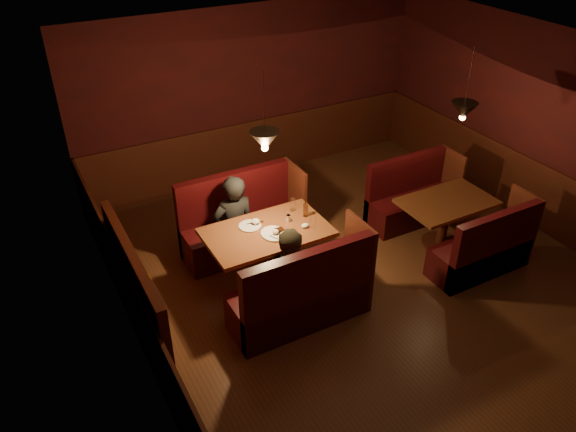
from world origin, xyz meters
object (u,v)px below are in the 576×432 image
main_bench_far (242,226)px  second_bench_far (410,200)px  main_table (268,243)px  main_bench_near (304,299)px  diner_a (233,208)px  second_bench_near (485,252)px  diner_b (294,262)px  second_table (446,212)px

main_bench_far → second_bench_far: (2.60, -0.51, -0.04)m
main_table → main_bench_near: main_bench_near is taller
main_bench_near → diner_a: size_ratio=1.03×
main_table → second_bench_far: bearing=8.0°
main_bench_far → second_bench_near: 3.31m
second_bench_far → diner_b: 2.83m
main_table → second_bench_far: main_table is taller
second_bench_far → diner_a: diner_a is taller
main_bench_near → second_table: 2.62m
second_bench_near → diner_a: diner_a is taller
second_bench_near → main_table: bearing=155.8°
second_table → diner_b: 2.60m
main_table → main_bench_near: size_ratio=0.91×
second_table → diner_a: diner_a is taller
main_table → diner_b: (0.01, -0.64, 0.12)m
main_table → second_bench_near: main_table is taller
second_bench_near → diner_b: 2.70m
diner_a → diner_b: 1.33m
main_bench_far → diner_a: bearing=-133.9°
second_table → diner_a: bearing=158.6°
main_bench_near → second_table: size_ratio=1.32×
diner_a → main_table: bearing=105.9°
second_table → second_bench_far: size_ratio=0.90×
second_table → second_bench_near: size_ratio=0.90×
main_bench_far → second_bench_near: (2.60, -2.05, -0.04)m
main_bench_near → second_bench_far: bearing=25.6°
main_bench_near → second_bench_near: size_ratio=1.19×
diner_b → diner_a: bearing=106.4°
main_bench_far → main_bench_near: size_ratio=1.00×
second_table → main_table: bearing=171.1°
second_table → second_bench_near: bearing=-87.8°
main_bench_far → second_bench_near: size_ratio=1.19×
main_bench_near → second_bench_near: bearing=-6.5°
second_bench_far → main_table: bearing=-172.0°
second_bench_far → diner_b: bearing=-158.9°
main_bench_far → main_bench_near: 1.75m
main_bench_far → diner_b: 1.56m
main_table → second_bench_near: size_ratio=1.08×
diner_b → second_bench_far: bearing=29.6°
second_bench_far → diner_b: (-2.61, -1.01, 0.43)m
main_bench_near → second_bench_far: (2.60, 1.24, -0.04)m
main_bench_far → second_table: size_ratio=1.32×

